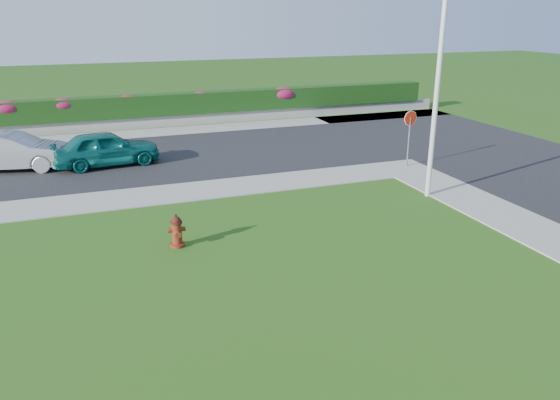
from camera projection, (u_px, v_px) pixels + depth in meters
name	position (u px, v px, depth m)	size (l,w,h in m)	color
ground	(347.00, 315.00, 11.13)	(120.00, 120.00, 0.00)	black
street_far	(78.00, 164.00, 21.90)	(26.00, 8.00, 0.04)	black
sidewalk_far	(46.00, 207.00, 17.14)	(24.00, 2.00, 0.04)	gray
curb_corner	(403.00, 168.00, 21.37)	(2.00, 2.00, 0.04)	gray
sidewalk_beyond	(160.00, 132.00, 27.63)	(34.00, 2.00, 0.04)	gray
retaining_wall	(155.00, 121.00, 28.87)	(34.00, 0.40, 0.60)	gray
hedge	(153.00, 105.00, 28.68)	(32.00, 0.90, 1.10)	black
fire_hydrant	(177.00, 231.00, 14.21)	(0.45, 0.43, 0.90)	#59250D
sedan_teal	(106.00, 148.00, 21.47)	(1.64, 4.07, 1.39)	#0C5F5A
sedan_silver	(11.00, 151.00, 20.90)	(1.52, 4.36, 1.44)	#A8AAB0
utility_pole	(436.00, 101.00, 17.23)	(0.16, 0.16, 6.32)	silver
stop_sign	(410.00, 126.00, 21.09)	(0.61, 0.09, 2.25)	slate
flower_clump_b	(7.00, 108.00, 26.24)	(1.38, 0.89, 0.69)	#A21B55
flower_clump_c	(64.00, 105.00, 27.06)	(1.29, 0.83, 0.65)	#A21B55
flower_clump_d	(128.00, 100.00, 28.06)	(1.08, 0.70, 0.54)	#A21B55
flower_clump_e	(201.00, 96.00, 29.30)	(1.09, 0.70, 0.54)	#A21B55
flower_clump_f	(283.00, 94.00, 30.87)	(1.52, 0.98, 0.76)	#A21B55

